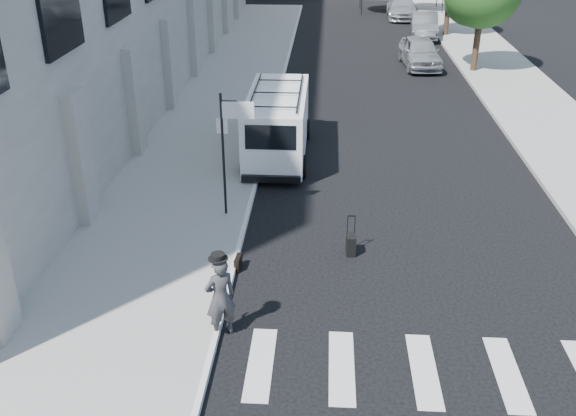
# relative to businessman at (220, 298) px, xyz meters

# --- Properties ---
(ground) EXTENTS (120.00, 120.00, 0.00)m
(ground) POSITION_rel_businessman_xyz_m (1.90, 2.10, -0.92)
(ground) COLOR black
(ground) RESTS_ON ground
(sidewalk_left) EXTENTS (4.50, 48.00, 0.15)m
(sidewalk_left) POSITION_rel_businessman_xyz_m (-2.35, 18.10, -0.84)
(sidewalk_left) COLOR gray
(sidewalk_left) RESTS_ON ground
(sidewalk_right) EXTENTS (4.00, 56.00, 0.15)m
(sidewalk_right) POSITION_rel_businessman_xyz_m (10.90, 22.10, -0.84)
(sidewalk_right) COLOR gray
(sidewalk_right) RESTS_ON ground
(sign_pole) EXTENTS (1.03, 0.07, 3.50)m
(sign_pole) POSITION_rel_businessman_xyz_m (-0.46, 5.30, 1.74)
(sign_pole) COLOR black
(sign_pole) RESTS_ON sidewalk_left
(businessman) EXTENTS (0.80, 0.73, 1.83)m
(businessman) POSITION_rel_businessman_xyz_m (0.00, 0.00, 0.00)
(businessman) COLOR #38383B
(businessman) RESTS_ON ground
(briefcase) EXTENTS (0.16, 0.45, 0.34)m
(briefcase) POSITION_rel_businessman_xyz_m (0.00, 2.59, -0.75)
(briefcase) COLOR black
(briefcase) RESTS_ON ground
(suitcase) EXTENTS (0.25, 0.38, 1.03)m
(suitcase) POSITION_rel_businessman_xyz_m (2.79, 3.49, -0.64)
(suitcase) COLOR black
(suitcase) RESTS_ON ground
(cargo_van) EXTENTS (2.13, 5.96, 2.25)m
(cargo_van) POSITION_rel_businessman_xyz_m (0.40, 10.31, 0.25)
(cargo_van) COLOR white
(cargo_van) RESTS_ON ground
(parked_car_a) EXTENTS (2.10, 4.60, 1.53)m
(parked_car_a) POSITION_rel_businessman_xyz_m (6.90, 23.22, -0.15)
(parked_car_a) COLOR #92969A
(parked_car_a) RESTS_ON ground
(parked_car_b) EXTENTS (1.97, 4.64, 1.49)m
(parked_car_b) POSITION_rel_businessman_xyz_m (8.08, 30.81, -0.17)
(parked_car_b) COLOR #4F5256
(parked_car_b) RESTS_ON ground
(parked_car_c) EXTENTS (2.23, 5.17, 1.48)m
(parked_car_c) POSITION_rel_businessman_xyz_m (7.35, 37.63, -0.18)
(parked_car_c) COLOR gray
(parked_car_c) RESTS_ON ground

